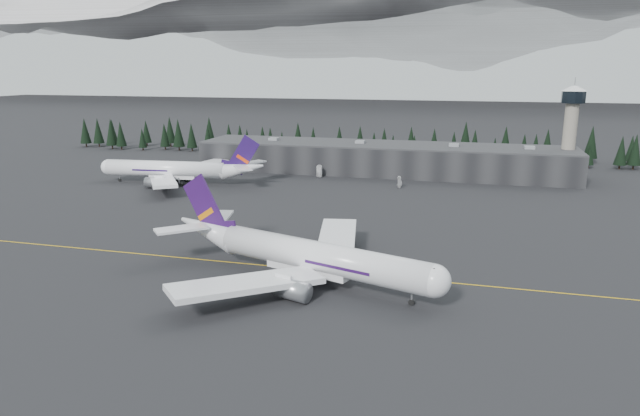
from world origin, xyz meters
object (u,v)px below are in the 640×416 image
(terminal, at_px, (383,158))
(control_tower, at_px, (571,122))
(jet_parked, at_px, (180,170))
(jet_main, at_px, (298,253))
(gse_vehicle_a, at_px, (320,176))
(gse_vehicle_b, at_px, (400,186))

(terminal, height_order, control_tower, control_tower)
(terminal, distance_m, jet_parked, 86.10)
(jet_parked, bearing_deg, terminal, -153.60)
(control_tower, relative_size, jet_main, 0.56)
(control_tower, bearing_deg, gse_vehicle_a, -167.96)
(terminal, height_order, gse_vehicle_b, terminal)
(gse_vehicle_a, bearing_deg, terminal, 45.83)
(jet_parked, relative_size, gse_vehicle_a, 12.63)
(control_tower, bearing_deg, gse_vehicle_b, -151.93)
(control_tower, distance_m, gse_vehicle_b, 75.30)
(jet_parked, bearing_deg, gse_vehicle_a, -156.54)
(jet_parked, height_order, gse_vehicle_b, jet_parked)
(terminal, bearing_deg, jet_main, -88.86)
(control_tower, bearing_deg, terminal, -177.71)
(terminal, distance_m, jet_main, 133.01)
(control_tower, height_order, jet_main, control_tower)
(jet_parked, bearing_deg, control_tower, -167.32)
(jet_main, distance_m, gse_vehicle_b, 102.69)
(jet_main, relative_size, jet_parked, 1.00)
(jet_parked, relative_size, gse_vehicle_b, 14.83)
(control_tower, distance_m, jet_parked, 156.89)
(control_tower, xyz_separation_m, gse_vehicle_b, (-63.37, -33.80, -22.63))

